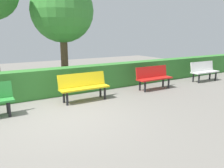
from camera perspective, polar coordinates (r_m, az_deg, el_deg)
ground_plane at (r=5.90m, az=-13.05°, el=-8.07°), size 24.17×24.17×0.00m
bench_white at (r=10.69m, az=22.45°, el=3.25°), size 1.42×0.51×0.86m
bench_red at (r=8.57m, az=10.59°, el=1.88°), size 1.47×0.47×0.86m
bench_yellow at (r=7.02m, az=-7.28°, el=-0.37°), size 1.57×0.49×0.86m
hedge_row at (r=8.06m, az=-9.53°, el=1.11°), size 20.17×0.57×0.92m
tree_near at (r=9.53m, az=-12.62°, el=17.67°), size 2.49×2.49×4.20m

